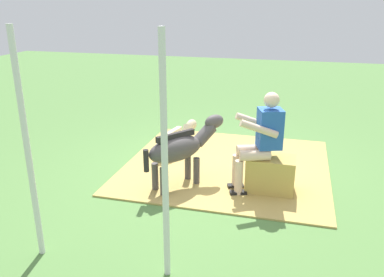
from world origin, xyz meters
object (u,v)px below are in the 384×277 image
at_px(pony_standing, 181,148).
at_px(pony_lying, 174,143).
at_px(tent_pole_right, 27,149).
at_px(person_seated, 260,138).
at_px(hay_bale, 270,175).
at_px(tent_pole_left, 165,163).

distance_m(pony_standing, pony_lying, 1.32).
distance_m(pony_lying, tent_pole_right, 3.24).
height_order(person_seated, pony_lying, person_seated).
bearing_deg(pony_standing, person_seated, -174.24).
distance_m(hay_bale, pony_standing, 1.26).
bearing_deg(tent_pole_right, person_seated, -135.25).
xyz_separation_m(person_seated, tent_pole_right, (2.00, 1.99, 0.38)).
bearing_deg(person_seated, hay_bale, -166.73).
bearing_deg(person_seated, tent_pole_right, 44.75).
relative_size(hay_bale, tent_pole_right, 0.28).
distance_m(person_seated, tent_pole_right, 2.85).
bearing_deg(person_seated, pony_lying, -35.16).
height_order(hay_bale, tent_pole_left, tent_pole_left).
relative_size(hay_bale, pony_lying, 0.47).
xyz_separation_m(pony_standing, pony_lying, (0.47, -1.18, -0.38)).
bearing_deg(person_seated, tent_pole_left, 71.87).
relative_size(hay_bale, pony_standing, 0.55).
relative_size(person_seated, tent_pole_right, 0.60).
bearing_deg(hay_bale, pony_lying, -31.59).
bearing_deg(pony_lying, person_seated, 144.84).
distance_m(hay_bale, pony_lying, 1.97).
relative_size(hay_bale, tent_pole_left, 0.28).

